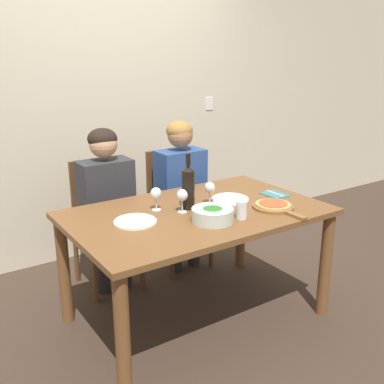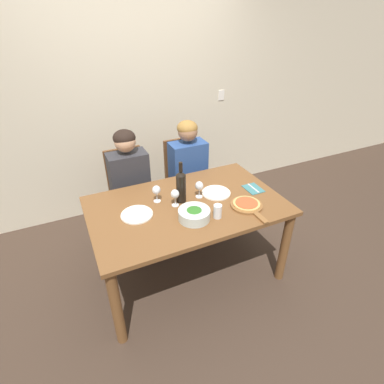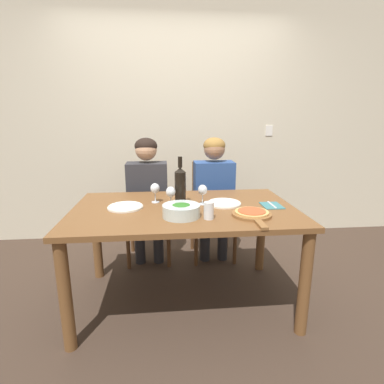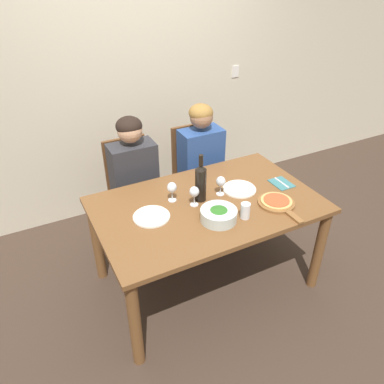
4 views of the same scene
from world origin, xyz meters
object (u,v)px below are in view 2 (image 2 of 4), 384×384
at_px(person_woman, 130,178).
at_px(person_man, 189,166).
at_px(wine_glass_left, 156,191).
at_px(chair_right, 185,179).
at_px(wine_bottle, 181,186).
at_px(water_tumbler, 218,211).
at_px(dinner_plate_right, 216,193).
at_px(fork_on_napkin, 253,189).
at_px(chair_left, 129,192).
at_px(pizza_on_board, 247,205).
at_px(broccoli_bowl, 194,214).
at_px(dinner_plate_left, 137,214).
at_px(wine_glass_right, 199,186).
at_px(wine_glass_centre, 175,195).

height_order(person_woman, person_man, same).
bearing_deg(wine_glass_left, chair_right, 51.10).
height_order(chair_right, person_man, person_man).
relative_size(wine_bottle, water_tumbler, 3.24).
relative_size(wine_bottle, dinner_plate_right, 1.42).
bearing_deg(fork_on_napkin, chair_left, 137.86).
height_order(person_man, fork_on_napkin, person_man).
bearing_deg(wine_glass_left, water_tumbler, -49.78).
bearing_deg(pizza_on_board, broccoli_bowl, 176.02).
relative_size(chair_left, dinner_plate_left, 3.77).
bearing_deg(person_woman, broccoli_bowl, -73.86).
bearing_deg(wine_glass_right, dinner_plate_right, -4.65).
height_order(person_woman, pizza_on_board, person_woman).
height_order(person_man, water_tumbler, person_man).
xyz_separation_m(chair_left, fork_on_napkin, (0.95, -0.86, 0.26)).
bearing_deg(person_man, broccoli_bowl, -112.02).
xyz_separation_m(person_woman, pizza_on_board, (0.74, -0.96, 0.05)).
height_order(dinner_plate_right, wine_glass_left, wine_glass_left).
bearing_deg(dinner_plate_right, pizza_on_board, -65.79).
bearing_deg(person_woman, wine_glass_centre, -73.43).
bearing_deg(broccoli_bowl, water_tumbler, -18.49).
height_order(wine_bottle, wine_glass_right, wine_bottle).
xyz_separation_m(wine_glass_centre, fork_on_napkin, (0.74, -0.05, -0.10)).
height_order(chair_left, chair_right, same).
distance_m(dinner_plate_left, dinner_plate_right, 0.73).
height_order(chair_left, wine_glass_centre, chair_left).
xyz_separation_m(broccoli_bowl, fork_on_napkin, (0.68, 0.18, -0.04)).
xyz_separation_m(dinner_plate_left, pizza_on_board, (0.86, -0.27, 0.01)).
height_order(wine_bottle, water_tumbler, wine_bottle).
relative_size(chair_right, broccoli_bowl, 3.85).
distance_m(dinner_plate_right, water_tumbler, 0.36).
xyz_separation_m(broccoli_bowl, dinner_plate_right, (0.34, 0.26, -0.03)).
distance_m(broccoli_bowl, dinner_plate_left, 0.46).
xyz_separation_m(pizza_on_board, wine_glass_left, (-0.65, 0.39, 0.09)).
distance_m(dinner_plate_left, water_tumbler, 0.64).
height_order(broccoli_bowl, wine_glass_left, wine_glass_left).
height_order(broccoli_bowl, wine_glass_centre, wine_glass_centre).
bearing_deg(fork_on_napkin, broccoli_bowl, -164.94).
relative_size(person_man, dinner_plate_right, 4.79).
xyz_separation_m(wine_glass_right, water_tumbler, (-0.00, -0.33, -0.05)).
height_order(dinner_plate_right, fork_on_napkin, dinner_plate_right).
bearing_deg(broccoli_bowl, pizza_on_board, -3.98).
distance_m(chair_right, dinner_plate_left, 1.14).
bearing_deg(fork_on_napkin, chair_right, 109.64).
bearing_deg(fork_on_napkin, pizza_on_board, -134.65).
bearing_deg(dinner_plate_right, chair_right, 87.31).
height_order(wine_bottle, broccoli_bowl, wine_bottle).
distance_m(pizza_on_board, wine_glass_right, 0.43).
distance_m(wine_bottle, wine_glass_left, 0.21).
distance_m(chair_right, fork_on_napkin, 0.95).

